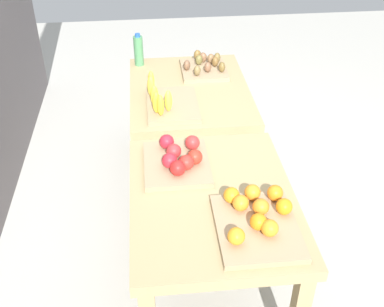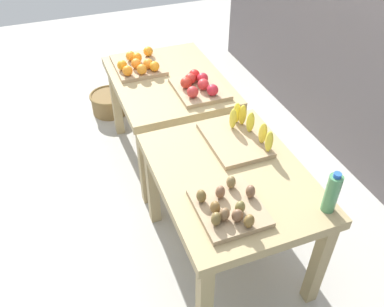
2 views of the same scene
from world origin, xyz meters
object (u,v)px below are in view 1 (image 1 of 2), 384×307
display_table_right (189,102)px  orange_bin (257,219)px  banana_crate (168,102)px  watermelon_pile (206,103)px  kiwi_bin (204,67)px  apple_bin (178,160)px  display_table_left (212,211)px  water_bottle (139,50)px

display_table_right → orange_bin: size_ratio=2.33×
banana_crate → watermelon_pile: size_ratio=0.67×
kiwi_bin → display_table_right: bearing=151.7°
banana_crate → orange_bin: bearing=-163.5°
apple_bin → watermelon_pile: bearing=-12.5°
watermelon_pile → orange_bin: bearing=178.2°
display_table_right → apple_bin: size_ratio=2.60×
display_table_right → kiwi_bin: bearing=-28.3°
banana_crate → watermelon_pile: (1.10, -0.39, -0.65)m
display_table_left → kiwi_bin: 1.38m
apple_bin → kiwi_bin: (1.12, -0.28, -0.01)m
display_table_right → orange_bin: bearing=-173.0°
orange_bin → kiwi_bin: bearing=1.1°
watermelon_pile → water_bottle: bearing=128.0°
display_table_right → apple_bin: bearing=170.5°
water_bottle → watermelon_pile: 1.02m
display_table_left → kiwi_bin: (1.37, -0.13, 0.14)m
apple_bin → kiwi_bin: 1.15m
display_table_right → orange_bin: (-1.35, -0.17, 0.14)m
kiwi_bin → water_bottle: 0.50m
display_table_right → watermelon_pile: display_table_right is taller
water_bottle → watermelon_pile: bearing=-52.0°
kiwi_bin → banana_crate: bearing=149.4°
water_bottle → orange_bin: bearing=-164.3°
water_bottle → apple_bin: bearing=-171.8°
display_table_left → kiwi_bin: size_ratio=2.86×
display_table_left → watermelon_pile: display_table_left is taller
orange_bin → watermelon_pile: size_ratio=0.68×
display_table_right → apple_bin: (-0.87, 0.15, 0.15)m
apple_bin → kiwi_bin: bearing=-14.1°
orange_bin → watermelon_pile: (2.20, -0.07, -0.65)m
watermelon_pile → display_table_right: bearing=164.6°
watermelon_pile → kiwi_bin: bearing=170.6°
apple_bin → water_bottle: 1.29m
watermelon_pile → apple_bin: bearing=167.5°
display_table_left → watermelon_pile: size_ratio=1.59×
orange_bin → kiwi_bin: orange_bin is taller
apple_bin → watermelon_pile: size_ratio=0.61×
banana_crate → kiwi_bin: size_ratio=1.21×
banana_crate → apple_bin: bearing=-178.6°
display_table_left → watermelon_pile: bearing=-6.8°
kiwi_bin → watermelon_pile: (0.60, -0.10, -0.64)m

